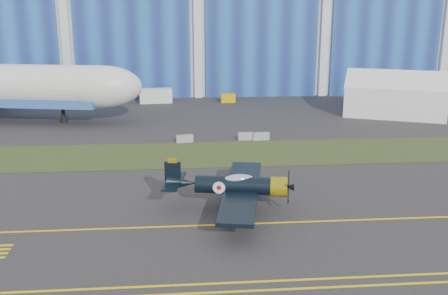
{
  "coord_description": "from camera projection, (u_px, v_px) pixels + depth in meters",
  "views": [
    {
      "loc": [
        -3.2,
        -41.49,
        16.42
      ],
      "look_at": [
        0.89,
        6.75,
        2.77
      ],
      "focal_mm": 42.0,
      "sensor_mm": 36.0,
      "label": 1
    }
  ],
  "objects": [
    {
      "name": "ground",
      "position": [
        220.0,
        200.0,
        44.51
      ],
      "size": [
        260.0,
        260.0,
        0.0
      ],
      "primitive_type": "plane",
      "color": "#322F31",
      "rests_on": "ground"
    },
    {
      "name": "grass_median",
      "position": [
        210.0,
        154.0,
        57.93
      ],
      "size": [
        260.0,
        10.0,
        0.02
      ],
      "primitive_type": "cube",
      "color": "#475128",
      "rests_on": "ground"
    },
    {
      "name": "hangar",
      "position": [
        194.0,
        7.0,
        109.29
      ],
      "size": [
        220.0,
        45.7,
        30.0
      ],
      "color": "silver",
      "rests_on": "ground"
    },
    {
      "name": "taxiway_centreline",
      "position": [
        225.0,
        225.0,
        39.71
      ],
      "size": [
        200.0,
        0.2,
        0.02
      ],
      "primitive_type": "cube",
      "color": "yellow",
      "rests_on": "ground"
    },
    {
      "name": "edge_line_near",
      "position": [
        240.0,
        291.0,
        30.6
      ],
      "size": [
        80.0,
        0.2,
        0.02
      ],
      "primitive_type": "cube",
      "color": "yellow",
      "rests_on": "ground"
    },
    {
      "name": "edge_line_far",
      "position": [
        238.0,
        282.0,
        31.56
      ],
      "size": [
        80.0,
        0.2,
        0.02
      ],
      "primitive_type": "cube",
      "color": "yellow",
      "rests_on": "ground"
    },
    {
      "name": "warbird",
      "position": [
        233.0,
        185.0,
        41.83
      ],
      "size": [
        13.95,
        15.87,
        4.15
      ],
      "rotation": [
        0.0,
        0.0,
        -0.19
      ],
      "color": "black",
      "rests_on": "ground"
    },
    {
      "name": "tent",
      "position": [
        395.0,
        92.0,
        77.6
      ],
      "size": [
        17.11,
        15.01,
        6.62
      ],
      "rotation": [
        0.0,
        0.0,
        -0.39
      ],
      "color": "white",
      "rests_on": "ground"
    },
    {
      "name": "shipping_container",
      "position": [
        156.0,
        96.0,
        86.73
      ],
      "size": [
        5.46,
        2.54,
        2.3
      ],
      "primitive_type": "cube",
      "rotation": [
        0.0,
        0.0,
        0.08
      ],
      "color": "silver",
      "rests_on": "ground"
    },
    {
      "name": "tug",
      "position": [
        228.0,
        98.0,
        87.25
      ],
      "size": [
        2.34,
        1.47,
        1.37
      ],
      "primitive_type": "cube",
      "rotation": [
        0.0,
        0.0,
        -0.0
      ],
      "color": "#E0AF03",
      "rests_on": "ground"
    },
    {
      "name": "barrier_a",
      "position": [
        185.0,
        139.0,
        62.58
      ],
      "size": [
        2.07,
        0.9,
        0.9
      ],
      "primitive_type": "cube",
      "rotation": [
        0.0,
        0.0,
        0.15
      ],
      "color": "#969197",
      "rests_on": "ground"
    },
    {
      "name": "barrier_b",
      "position": [
        246.0,
        136.0,
        63.73
      ],
      "size": [
        2.03,
        0.7,
        0.9
      ],
      "primitive_type": "cube",
      "rotation": [
        0.0,
        0.0,
        0.05
      ],
      "color": "#9D9098",
      "rests_on": "ground"
    },
    {
      "name": "barrier_c",
      "position": [
        261.0,
        136.0,
        63.69
      ],
      "size": [
        2.01,
        0.65,
        0.9
      ],
      "primitive_type": "cube",
      "rotation": [
        0.0,
        0.0,
        0.03
      ],
      "color": "#909E98",
      "rests_on": "ground"
    }
  ]
}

